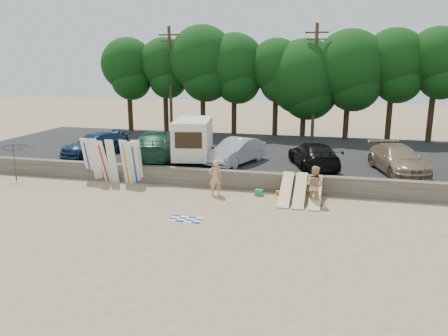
{
  "coord_description": "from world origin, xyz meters",
  "views": [
    {
      "loc": [
        3.41,
        -19.48,
        6.65
      ],
      "look_at": [
        -2.12,
        3.0,
        1.12
      ],
      "focal_mm": 35.0,
      "sensor_mm": 36.0,
      "label": 1
    }
  ],
  "objects_px": {
    "box_trailer": "(193,138)",
    "car_4": "(398,159)",
    "car_0": "(95,144)",
    "cooler": "(259,193)",
    "car_2": "(236,151)",
    "beach_umbrella": "(15,162)",
    "car_1": "(158,145)",
    "car_3": "(313,155)",
    "beachgoer_a": "(215,178)",
    "beachgoer_b": "(314,185)"
  },
  "relations": [
    {
      "from": "beachgoer_b",
      "to": "cooler",
      "type": "height_order",
      "value": "beachgoer_b"
    },
    {
      "from": "beachgoer_a",
      "to": "cooler",
      "type": "xyz_separation_m",
      "value": [
        2.22,
        0.48,
        -0.78
      ]
    },
    {
      "from": "box_trailer",
      "to": "beachgoer_a",
      "type": "relative_size",
      "value": 2.37
    },
    {
      "from": "car_0",
      "to": "box_trailer",
      "type": "bearing_deg",
      "value": 18.38
    },
    {
      "from": "box_trailer",
      "to": "car_4",
      "type": "distance_m",
      "value": 11.99
    },
    {
      "from": "box_trailer",
      "to": "beach_umbrella",
      "type": "relative_size",
      "value": 1.81
    },
    {
      "from": "car_1",
      "to": "car_3",
      "type": "bearing_deg",
      "value": 169.02
    },
    {
      "from": "car_4",
      "to": "cooler",
      "type": "xyz_separation_m",
      "value": [
        -7.17,
        -3.94,
        -1.29
      ]
    },
    {
      "from": "box_trailer",
      "to": "car_0",
      "type": "bearing_deg",
      "value": 164.28
    },
    {
      "from": "beachgoer_b",
      "to": "cooler",
      "type": "bearing_deg",
      "value": 6.02
    },
    {
      "from": "box_trailer",
      "to": "car_4",
      "type": "height_order",
      "value": "box_trailer"
    },
    {
      "from": "car_2",
      "to": "car_4",
      "type": "xyz_separation_m",
      "value": [
        9.25,
        -0.07,
        -0.01
      ]
    },
    {
      "from": "beachgoer_b",
      "to": "cooler",
      "type": "relative_size",
      "value": 5.1
    },
    {
      "from": "car_3",
      "to": "beach_umbrella",
      "type": "height_order",
      "value": "beach_umbrella"
    },
    {
      "from": "car_1",
      "to": "beach_umbrella",
      "type": "distance_m",
      "value": 8.38
    },
    {
      "from": "box_trailer",
      "to": "beachgoer_a",
      "type": "bearing_deg",
      "value": -69.89
    },
    {
      "from": "box_trailer",
      "to": "car_2",
      "type": "relative_size",
      "value": 0.96
    },
    {
      "from": "car_3",
      "to": "beach_umbrella",
      "type": "relative_size",
      "value": 2.09
    },
    {
      "from": "box_trailer",
      "to": "cooler",
      "type": "bearing_deg",
      "value": -49.4
    },
    {
      "from": "beachgoer_a",
      "to": "beachgoer_b",
      "type": "xyz_separation_m",
      "value": [
        5.03,
        -0.37,
        0.03
      ]
    },
    {
      "from": "box_trailer",
      "to": "beachgoer_b",
      "type": "distance_m",
      "value": 9.04
    },
    {
      "from": "box_trailer",
      "to": "car_3",
      "type": "distance_m",
      "value": 7.37
    },
    {
      "from": "box_trailer",
      "to": "beachgoer_b",
      "type": "bearing_deg",
      "value": -42.34
    },
    {
      "from": "beachgoer_b",
      "to": "beach_umbrella",
      "type": "xyz_separation_m",
      "value": [
        -17.13,
        0.5,
        0.14
      ]
    },
    {
      "from": "beachgoer_a",
      "to": "beachgoer_b",
      "type": "relative_size",
      "value": 0.97
    },
    {
      "from": "box_trailer",
      "to": "beachgoer_b",
      "type": "height_order",
      "value": "box_trailer"
    },
    {
      "from": "box_trailer",
      "to": "car_4",
      "type": "relative_size",
      "value": 0.86
    },
    {
      "from": "car_1",
      "to": "car_4",
      "type": "distance_m",
      "value": 14.41
    },
    {
      "from": "beachgoer_a",
      "to": "cooler",
      "type": "relative_size",
      "value": 4.95
    },
    {
      "from": "box_trailer",
      "to": "beach_umbrella",
      "type": "xyz_separation_m",
      "value": [
        -9.52,
        -4.23,
        -1.07
      ]
    },
    {
      "from": "car_4",
      "to": "beach_umbrella",
      "type": "relative_size",
      "value": 2.11
    },
    {
      "from": "cooler",
      "to": "car_2",
      "type": "bearing_deg",
      "value": 124.16
    },
    {
      "from": "car_4",
      "to": "car_3",
      "type": "bearing_deg",
      "value": 164.01
    },
    {
      "from": "car_0",
      "to": "beachgoer_b",
      "type": "xyz_separation_m",
      "value": [
        14.73,
        -5.38,
        -0.45
      ]
    },
    {
      "from": "car_2",
      "to": "beach_umbrella",
      "type": "xyz_separation_m",
      "value": [
        -12.24,
        -4.36,
        -0.35
      ]
    },
    {
      "from": "beach_umbrella",
      "to": "car_1",
      "type": "bearing_deg",
      "value": 32.17
    },
    {
      "from": "car_4",
      "to": "beachgoer_b",
      "type": "distance_m",
      "value": 6.5
    },
    {
      "from": "beachgoer_a",
      "to": "car_1",
      "type": "bearing_deg",
      "value": -73.94
    },
    {
      "from": "car_2",
      "to": "cooler",
      "type": "xyz_separation_m",
      "value": [
        2.08,
        -4.01,
        -1.3
      ]
    },
    {
      "from": "car_0",
      "to": "cooler",
      "type": "xyz_separation_m",
      "value": [
        11.92,
        -4.53,
        -1.25
      ]
    },
    {
      "from": "car_3",
      "to": "beach_umbrella",
      "type": "distance_m",
      "value": 17.43
    },
    {
      "from": "car_2",
      "to": "cooler",
      "type": "height_order",
      "value": "car_2"
    },
    {
      "from": "car_0",
      "to": "car_3",
      "type": "height_order",
      "value": "car_3"
    },
    {
      "from": "beach_umbrella",
      "to": "car_0",
      "type": "bearing_deg",
      "value": 63.84
    },
    {
      "from": "beach_umbrella",
      "to": "beachgoer_b",
      "type": "bearing_deg",
      "value": -1.68
    },
    {
      "from": "car_0",
      "to": "car_4",
      "type": "xyz_separation_m",
      "value": [
        19.09,
        -0.59,
        0.04
      ]
    },
    {
      "from": "car_2",
      "to": "cooler",
      "type": "relative_size",
      "value": 12.19
    },
    {
      "from": "car_1",
      "to": "beachgoer_b",
      "type": "height_order",
      "value": "car_1"
    },
    {
      "from": "car_4",
      "to": "beach_umbrella",
      "type": "xyz_separation_m",
      "value": [
        -21.49,
        -4.29,
        -0.34
      ]
    },
    {
      "from": "car_2",
      "to": "beachgoer_b",
      "type": "distance_m",
      "value": 6.92
    }
  ]
}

